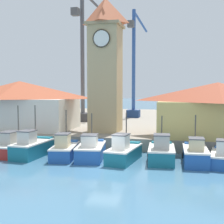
{
  "coord_description": "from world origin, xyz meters",
  "views": [
    {
      "loc": [
        5.89,
        -22.21,
        5.93
      ],
      "look_at": [
        -1.28,
        8.19,
        3.5
      ],
      "focal_mm": 50.0,
      "sensor_mm": 36.0,
      "label": 1
    }
  ],
  "objects_px": {
    "fishing_boat_right_inner": "(195,154)",
    "warehouse_right": "(217,109)",
    "fishing_boat_mid_right": "(161,152)",
    "fishing_boat_left_outer": "(32,147)",
    "fishing_boat_center": "(124,152)",
    "port_crane_near": "(83,73)",
    "fishing_boat_mid_left": "(91,150)",
    "port_crane_far": "(134,76)",
    "fishing_boat_far_left": "(14,146)",
    "warehouse_left": "(20,104)",
    "clock_tower": "(105,62)",
    "fishing_boat_left_inner": "(65,150)"
  },
  "relations": [
    {
      "from": "fishing_boat_mid_right",
      "to": "warehouse_left",
      "type": "height_order",
      "value": "warehouse_left"
    },
    {
      "from": "port_crane_near",
      "to": "fishing_boat_mid_right",
      "type": "bearing_deg",
      "value": -54.41
    },
    {
      "from": "warehouse_left",
      "to": "warehouse_right",
      "type": "distance_m",
      "value": 21.83
    },
    {
      "from": "fishing_boat_center",
      "to": "port_crane_near",
      "type": "relative_size",
      "value": 0.26
    },
    {
      "from": "fishing_boat_left_inner",
      "to": "port_crane_near",
      "type": "relative_size",
      "value": 0.25
    },
    {
      "from": "port_crane_near",
      "to": "port_crane_far",
      "type": "bearing_deg",
      "value": 51.64
    },
    {
      "from": "fishing_boat_left_inner",
      "to": "fishing_boat_mid_right",
      "type": "xyz_separation_m",
      "value": [
        8.03,
        0.53,
        0.05
      ]
    },
    {
      "from": "clock_tower",
      "to": "fishing_boat_center",
      "type": "bearing_deg",
      "value": -66.43
    },
    {
      "from": "fishing_boat_mid_right",
      "to": "port_crane_near",
      "type": "distance_m",
      "value": 22.34
    },
    {
      "from": "fishing_boat_left_inner",
      "to": "port_crane_far",
      "type": "relative_size",
      "value": 0.26
    },
    {
      "from": "fishing_boat_right_inner",
      "to": "warehouse_right",
      "type": "bearing_deg",
      "value": 72.77
    },
    {
      "from": "warehouse_left",
      "to": "port_crane_near",
      "type": "xyz_separation_m",
      "value": [
        4.68,
        9.19,
        4.01
      ]
    },
    {
      "from": "fishing_boat_mid_right",
      "to": "warehouse_right",
      "type": "bearing_deg",
      "value": 55.83
    },
    {
      "from": "fishing_boat_mid_right",
      "to": "fishing_boat_right_inner",
      "type": "xyz_separation_m",
      "value": [
        2.62,
        -0.01,
        -0.02
      ]
    },
    {
      "from": "fishing_boat_right_inner",
      "to": "fishing_boat_far_left",
      "type": "bearing_deg",
      "value": -179.77
    },
    {
      "from": "fishing_boat_mid_left",
      "to": "clock_tower",
      "type": "distance_m",
      "value": 11.54
    },
    {
      "from": "fishing_boat_far_left",
      "to": "warehouse_left",
      "type": "distance_m",
      "value": 9.57
    },
    {
      "from": "fishing_boat_left_outer",
      "to": "port_crane_near",
      "type": "height_order",
      "value": "port_crane_near"
    },
    {
      "from": "fishing_boat_mid_right",
      "to": "warehouse_left",
      "type": "bearing_deg",
      "value": 154.79
    },
    {
      "from": "fishing_boat_left_outer",
      "to": "port_crane_far",
      "type": "bearing_deg",
      "value": 79.55
    },
    {
      "from": "fishing_boat_left_outer",
      "to": "fishing_boat_right_inner",
      "type": "relative_size",
      "value": 1.03
    },
    {
      "from": "fishing_boat_far_left",
      "to": "port_crane_near",
      "type": "xyz_separation_m",
      "value": [
        0.7,
        17.26,
        7.3
      ]
    },
    {
      "from": "fishing_boat_left_inner",
      "to": "warehouse_left",
      "type": "bearing_deg",
      "value": 136.41
    },
    {
      "from": "port_crane_far",
      "to": "warehouse_left",
      "type": "bearing_deg",
      "value": -122.49
    },
    {
      "from": "fishing_boat_mid_right",
      "to": "port_crane_near",
      "type": "relative_size",
      "value": 0.24
    },
    {
      "from": "clock_tower",
      "to": "warehouse_left",
      "type": "bearing_deg",
      "value": 179.66
    },
    {
      "from": "fishing_boat_left_inner",
      "to": "fishing_boat_center",
      "type": "bearing_deg",
      "value": -0.08
    },
    {
      "from": "port_crane_near",
      "to": "port_crane_far",
      "type": "height_order",
      "value": "port_crane_near"
    },
    {
      "from": "clock_tower",
      "to": "warehouse_right",
      "type": "relative_size",
      "value": 1.37
    },
    {
      "from": "fishing_boat_mid_left",
      "to": "warehouse_left",
      "type": "height_order",
      "value": "warehouse_left"
    },
    {
      "from": "fishing_boat_center",
      "to": "port_crane_near",
      "type": "xyz_separation_m",
      "value": [
        -9.33,
        17.73,
        7.24
      ]
    },
    {
      "from": "fishing_boat_right_inner",
      "to": "port_crane_near",
      "type": "xyz_separation_m",
      "value": [
        -14.92,
        17.2,
        7.25
      ]
    },
    {
      "from": "fishing_boat_far_left",
      "to": "clock_tower",
      "type": "xyz_separation_m",
      "value": [
        6.34,
        8.01,
        8.0
      ]
    },
    {
      "from": "warehouse_left",
      "to": "fishing_boat_left_inner",
      "type": "bearing_deg",
      "value": -43.59
    },
    {
      "from": "fishing_boat_far_left",
      "to": "port_crane_far",
      "type": "distance_m",
      "value": 26.66
    },
    {
      "from": "fishing_boat_mid_right",
      "to": "fishing_boat_left_outer",
      "type": "bearing_deg",
      "value": -176.66
    },
    {
      "from": "fishing_boat_center",
      "to": "fishing_boat_right_inner",
      "type": "bearing_deg",
      "value": 5.42
    },
    {
      "from": "fishing_boat_right_inner",
      "to": "warehouse_left",
      "type": "relative_size",
      "value": 0.35
    },
    {
      "from": "fishing_boat_left_outer",
      "to": "warehouse_left",
      "type": "height_order",
      "value": "warehouse_left"
    },
    {
      "from": "fishing_boat_left_outer",
      "to": "fishing_boat_right_inner",
      "type": "bearing_deg",
      "value": 2.66
    },
    {
      "from": "fishing_boat_far_left",
      "to": "fishing_boat_left_outer",
      "type": "relative_size",
      "value": 1.11
    },
    {
      "from": "warehouse_right",
      "to": "fishing_boat_center",
      "type": "bearing_deg",
      "value": -135.53
    },
    {
      "from": "clock_tower",
      "to": "port_crane_near",
      "type": "height_order",
      "value": "port_crane_near"
    },
    {
      "from": "fishing_boat_right_inner",
      "to": "warehouse_left",
      "type": "distance_m",
      "value": 21.42
    },
    {
      "from": "fishing_boat_center",
      "to": "fishing_boat_mid_right",
      "type": "bearing_deg",
      "value": 10.28
    },
    {
      "from": "fishing_boat_left_outer",
      "to": "fishing_boat_left_inner",
      "type": "distance_m",
      "value": 2.97
    },
    {
      "from": "fishing_boat_left_inner",
      "to": "warehouse_right",
      "type": "xyz_separation_m",
      "value": [
        12.86,
        7.65,
        3.13
      ]
    },
    {
      "from": "fishing_boat_mid_left",
      "to": "port_crane_far",
      "type": "height_order",
      "value": "port_crane_far"
    },
    {
      "from": "fishing_boat_mid_right",
      "to": "fishing_boat_right_inner",
      "type": "relative_size",
      "value": 0.98
    },
    {
      "from": "fishing_boat_mid_left",
      "to": "fishing_boat_center",
      "type": "height_order",
      "value": "fishing_boat_center"
    }
  ]
}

